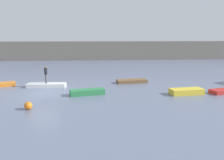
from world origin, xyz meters
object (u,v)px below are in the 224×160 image
Objects in this scene: rowboat_brown at (132,81)px; mooring_buoy at (28,106)px; rowboat_white at (47,85)px; person_dark_shirt at (46,74)px; rowboat_orange at (0,85)px; rowboat_yellow at (186,91)px; rowboat_green at (87,92)px.

rowboat_brown is 12.90m from mooring_buoy.
rowboat_brown is at bearing 12.46° from rowboat_white.
rowboat_orange is at bearing 171.97° from person_dark_shirt.
mooring_buoy is at bearing -76.27° from rowboat_orange.
rowboat_white is 14.15m from rowboat_yellow.
rowboat_orange is at bearing 143.13° from rowboat_green.
rowboat_yellow is at bearing -60.55° from rowboat_brown.
person_dark_shirt is (-13.61, 3.88, 1.18)m from rowboat_yellow.
person_dark_shirt is (0.00, 0.00, 1.23)m from rowboat_white.
rowboat_white is 1.26× the size of rowboat_green.
rowboat_orange reaches higher than rowboat_brown.
person_dark_shirt is at bearing -178.88° from rowboat_brown.
rowboat_brown is (9.31, 1.61, -0.02)m from rowboat_white.
rowboat_brown is at bearing -15.11° from rowboat_orange.
rowboat_green reaches higher than rowboat_brown.
person_dark_shirt reaches higher than rowboat_orange.
rowboat_green is at bearing -35.42° from rowboat_white.
rowboat_brown is at bearing 120.78° from rowboat_yellow.
rowboat_white is 6.71× the size of mooring_buoy.
rowboat_orange is 5.11m from rowboat_white.
rowboat_green is at bearing 43.40° from mooring_buoy.
rowboat_orange is 0.90× the size of rowboat_brown.
rowboat_yellow is (4.30, -5.48, 0.07)m from rowboat_brown.
rowboat_white is at bearing 0.00° from person_dark_shirt.
rowboat_brown is 1.87× the size of person_dark_shirt.
rowboat_orange is 5.25× the size of mooring_buoy.
mooring_buoy reaches higher than rowboat_orange.
rowboat_white is at bearing 91.04° from mooring_buoy.
rowboat_green is 1.03× the size of rowboat_yellow.
person_dark_shirt reaches higher than rowboat_yellow.
rowboat_yellow is 1.66× the size of person_dark_shirt.
rowboat_brown is at bearing 9.80° from person_dark_shirt.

